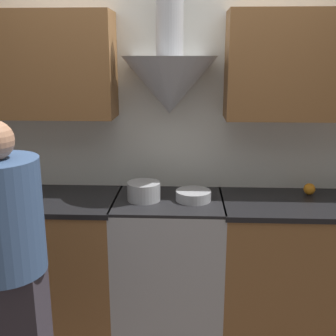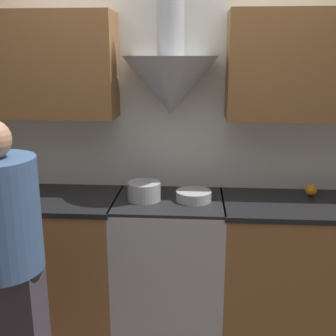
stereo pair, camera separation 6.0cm
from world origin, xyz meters
name	(u,v)px [view 2 (the right image)]	position (x,y,z in m)	size (l,w,h in m)	color
wall_back	(163,111)	(-0.06, 0.59, 1.49)	(8.40, 0.64, 2.60)	silver
counter_left	(11,255)	(-1.16, 0.33, 0.46)	(1.59, 0.62, 0.91)	brown
counter_right	(312,265)	(1.00, 0.33, 0.46)	(1.28, 0.62, 0.91)	brown
stove_range	(169,259)	(0.00, 0.33, 0.46)	(0.75, 0.60, 0.91)	#A8AAAF
stock_pot	(144,191)	(-0.17, 0.32, 0.97)	(0.23, 0.23, 0.12)	#A8AAAF
mixing_bowl	(194,196)	(0.17, 0.32, 0.95)	(0.24, 0.24, 0.07)	#A8AAAF
orange_fruit	(311,190)	(0.99, 0.48, 0.95)	(0.08, 0.08, 0.08)	orange
person_foreground_left	(5,270)	(-0.72, -0.63, 0.87)	(0.38, 0.38, 1.60)	#38333D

